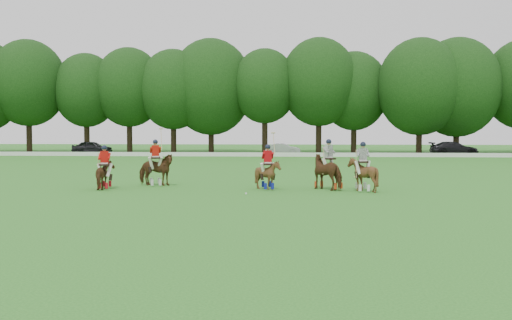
# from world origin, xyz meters

# --- Properties ---
(ground) EXTENTS (180.00, 180.00, 0.00)m
(ground) POSITION_xyz_m (0.00, 0.00, 0.00)
(ground) COLOR #256D1F
(ground) RESTS_ON ground
(tree_line) EXTENTS (117.98, 14.32, 14.75)m
(tree_line) POSITION_xyz_m (0.26, 48.05, 8.23)
(tree_line) COLOR black
(tree_line) RESTS_ON ground
(boundary_rail) EXTENTS (120.00, 0.10, 0.44)m
(boundary_rail) POSITION_xyz_m (0.00, 38.00, 0.22)
(boundary_rail) COLOR white
(boundary_rail) RESTS_ON ground
(car_left) EXTENTS (4.63, 1.96, 1.56)m
(car_left) POSITION_xyz_m (-19.98, 42.50, 0.78)
(car_left) COLOR black
(car_left) RESTS_ON ground
(car_mid) EXTENTS (4.05, 1.62, 1.31)m
(car_mid) POSITION_xyz_m (2.36, 42.50, 0.65)
(car_mid) COLOR #A4A4A9
(car_mid) RESTS_ON ground
(car_right) EXTENTS (5.29, 2.18, 1.53)m
(car_right) POSITION_xyz_m (21.51, 42.50, 0.77)
(car_right) COLOR black
(car_right) RESTS_ON ground
(polo_red_a) EXTENTS (1.03, 1.70, 2.09)m
(polo_red_a) POSITION_xyz_m (-5.10, 3.77, 0.74)
(polo_red_a) COLOR #452712
(polo_red_a) RESTS_ON ground
(polo_red_b) EXTENTS (1.95, 1.79, 2.88)m
(polo_red_b) POSITION_xyz_m (-3.10, 5.61, 0.84)
(polo_red_b) COLOR #452712
(polo_red_b) RESTS_ON ground
(polo_red_c) EXTENTS (1.33, 1.44, 2.67)m
(polo_red_c) POSITION_xyz_m (2.65, 4.15, 0.75)
(polo_red_c) COLOR #452712
(polo_red_c) RESTS_ON ground
(polo_stripe_a) EXTENTS (2.05, 2.06, 2.38)m
(polo_stripe_a) POSITION_xyz_m (5.52, 4.46, 0.87)
(polo_stripe_a) COLOR #452712
(polo_stripe_a) RESTS_ON ground
(polo_stripe_b) EXTENTS (1.30, 1.45, 2.28)m
(polo_stripe_b) POSITION_xyz_m (7.04, 3.70, 0.82)
(polo_stripe_b) COLOR #452712
(polo_stripe_b) RESTS_ON ground
(polo_ball) EXTENTS (0.09, 0.09, 0.09)m
(polo_ball) POSITION_xyz_m (1.81, 2.00, 0.04)
(polo_ball) COLOR white
(polo_ball) RESTS_ON ground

